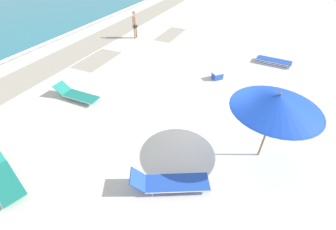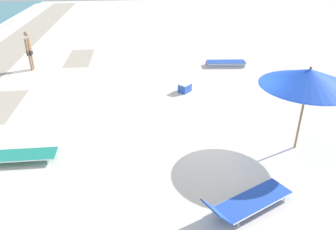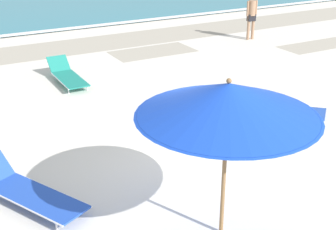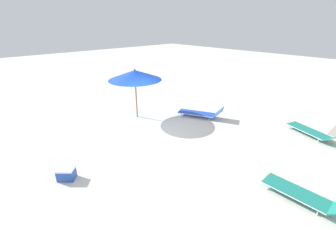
% 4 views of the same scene
% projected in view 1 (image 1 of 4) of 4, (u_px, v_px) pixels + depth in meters
% --- Properties ---
extents(ground_plane, '(60.00, 60.00, 0.16)m').
position_uv_depth(ground_plane, '(205.00, 124.00, 8.65)').
color(ground_plane, silver).
extents(beach_umbrella, '(2.47, 2.47, 2.39)m').
position_uv_depth(beach_umbrella, '(277.00, 102.00, 6.02)').
color(beach_umbrella, olive).
rests_on(beach_umbrella, ground_plane).
extents(lounger_stack, '(0.76, 1.94, 0.24)m').
position_uv_depth(lounger_stack, '(273.00, 62.00, 12.47)').
color(lounger_stack, blue).
rests_on(lounger_stack, ground_plane).
extents(sun_lounger_under_umbrella, '(1.27, 2.19, 0.52)m').
position_uv_depth(sun_lounger_under_umbrella, '(2.00, 177.00, 6.39)').
color(sun_lounger_under_umbrella, '#1E8475').
rests_on(sun_lounger_under_umbrella, ground_plane).
extents(sun_lounger_beside_umbrella, '(0.63, 2.04, 0.54)m').
position_uv_depth(sun_lounger_beside_umbrella, '(77.00, 94.00, 9.72)').
color(sun_lounger_beside_umbrella, '#1E8475').
rests_on(sun_lounger_beside_umbrella, ground_plane).
extents(sun_lounger_near_water_left, '(1.51, 2.21, 0.59)m').
position_uv_depth(sun_lounger_near_water_left, '(169.00, 182.00, 6.25)').
color(sun_lounger_near_water_left, blue).
rests_on(sun_lounger_near_water_left, ground_plane).
extents(beachgoer_wading_adult, '(0.45, 0.27, 1.76)m').
position_uv_depth(beachgoer_wading_adult, '(135.00, 23.00, 15.16)').
color(beachgoer_wading_adult, '#A37A5B').
rests_on(beachgoer_wading_adult, ground_plane).
extents(cooler_box, '(0.61, 0.60, 0.37)m').
position_uv_depth(cooler_box, '(217.00, 76.00, 11.11)').
color(cooler_box, blue).
rests_on(cooler_box, ground_plane).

